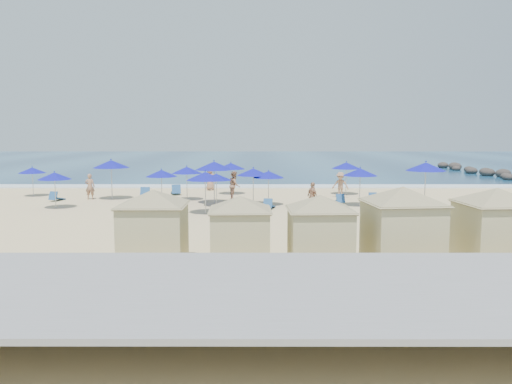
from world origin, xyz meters
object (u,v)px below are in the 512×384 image
(cabana_3, at_px, (402,217))
(cabana_4, at_px, (496,217))
(cabana_2, at_px, (320,222))
(umbrella_9, at_px, (346,166))
(umbrella_8, at_px, (269,174))
(umbrella_4, at_px, (187,170))
(beachgoer_4, at_px, (210,179))
(umbrella_6, at_px, (216,177))
(beachgoer_2, at_px, (313,196))
(beachgoer_3, at_px, (340,185))
(trash_bin, at_px, (231,232))
(beachgoer_1, at_px, (235,185))
(umbrella_2, at_px, (111,164))
(umbrella_10, at_px, (360,172))
(umbrella_11, at_px, (426,167))
(umbrella_12, at_px, (205,176))
(umbrella_3, at_px, (161,173))
(umbrella_7, at_px, (253,172))
(cabana_1, at_px, (240,222))
(umbrella_1, at_px, (55,176))
(umbrella_0, at_px, (32,170))
(umbrella_5, at_px, (214,166))
(cabana_0, at_px, (153,218))
(beachgoer_0, at_px, (90,187))
(umbrella_13, at_px, (231,166))

(cabana_3, bearing_deg, cabana_4, 2.85)
(cabana_2, bearing_deg, umbrella_9, 77.54)
(cabana_3, height_order, umbrella_8, cabana_3)
(umbrella_4, relative_size, beachgoer_4, 1.30)
(umbrella_6, distance_m, beachgoer_4, 8.71)
(beachgoer_2, distance_m, beachgoer_3, 6.36)
(trash_bin, height_order, beachgoer_1, beachgoer_1)
(umbrella_2, height_order, umbrella_10, umbrella_2)
(umbrella_11, distance_m, umbrella_12, 13.45)
(cabana_2, relative_size, beachgoer_1, 2.24)
(trash_bin, relative_size, umbrella_12, 0.36)
(umbrella_3, bearing_deg, umbrella_12, -49.29)
(umbrella_3, xyz_separation_m, umbrella_12, (3.07, -3.57, 0.14))
(umbrella_7, bearing_deg, beachgoer_3, 30.52)
(beachgoer_3, bearing_deg, cabana_1, -91.55)
(umbrella_1, xyz_separation_m, beachgoer_4, (8.20, 9.40, -1.02))
(umbrella_3, height_order, beachgoer_4, umbrella_3)
(cabana_1, relative_size, cabana_4, 0.90)
(umbrella_4, bearing_deg, beachgoer_3, 7.99)
(umbrella_2, bearing_deg, umbrella_8, -15.65)
(umbrella_0, xyz_separation_m, umbrella_5, (12.98, -3.61, 0.55))
(trash_bin, xyz_separation_m, beachgoer_2, (4.21, 8.56, 0.38))
(beachgoer_4, bearing_deg, umbrella_12, -75.44)
(umbrella_10, height_order, beachgoer_3, umbrella_10)
(umbrella_4, bearing_deg, beachgoer_4, 80.45)
(cabana_0, distance_m, umbrella_12, 10.85)
(cabana_2, relative_size, umbrella_4, 1.85)
(umbrella_9, bearing_deg, beachgoer_3, -112.74)
(umbrella_3, height_order, umbrella_11, umbrella_11)
(cabana_1, distance_m, umbrella_7, 14.34)
(cabana_4, bearing_deg, beachgoer_2, 110.94)
(umbrella_3, distance_m, beachgoer_0, 5.87)
(beachgoer_1, relative_size, beachgoer_2, 1.17)
(umbrella_7, relative_size, beachgoer_0, 1.36)
(trash_bin, height_order, umbrella_8, umbrella_8)
(cabana_3, bearing_deg, umbrella_4, 119.20)
(trash_bin, xyz_separation_m, beachgoer_4, (-2.58, 18.75, 0.45))
(cabana_4, height_order, umbrella_0, cabana_4)
(trash_bin, distance_m, umbrella_8, 10.77)
(cabana_0, xyz_separation_m, cabana_2, (5.45, -0.35, -0.08))
(umbrella_6, distance_m, umbrella_9, 10.57)
(umbrella_9, xyz_separation_m, beachgoer_3, (-0.67, -1.59, -1.22))
(cabana_4, xyz_separation_m, umbrella_12, (-10.63, 10.95, 0.42))
(umbrella_9, bearing_deg, trash_bin, -114.97)
(umbrella_6, xyz_separation_m, umbrella_8, (3.14, 0.36, 0.13))
(beachgoer_4, bearing_deg, cabana_1, -71.64)
(umbrella_3, xyz_separation_m, umbrella_10, (12.11, -0.67, 0.13))
(umbrella_2, relative_size, umbrella_9, 1.13)
(cabana_1, xyz_separation_m, umbrella_3, (-5.33, 14.42, 0.46))
(cabana_2, relative_size, umbrella_13, 1.80)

